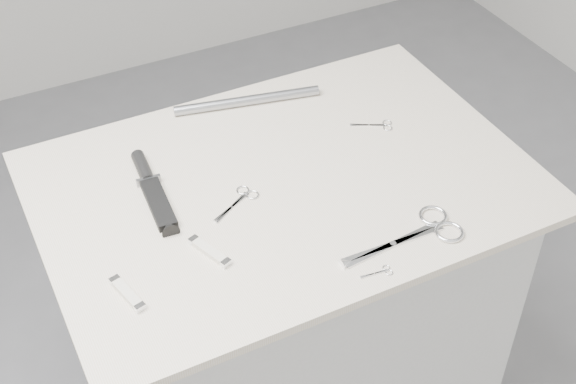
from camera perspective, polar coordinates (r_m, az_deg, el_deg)
name	(u,v)px	position (r m, az deg, el deg)	size (l,w,h in m)	color
plinth	(285,327)	(1.98, -0.18, -9.57)	(0.90, 0.60, 0.90)	silver
display_board	(285,184)	(1.65, -0.22, 0.60)	(1.00, 0.70, 0.02)	beige
large_shears	(424,231)	(1.55, 9.66, -2.75)	(0.25, 0.11, 0.01)	white
embroidery_scissors_a	(241,199)	(1.60, -3.39, -0.50)	(0.11, 0.08, 0.00)	white
embroidery_scissors_b	(378,125)	(1.80, 6.42, 4.74)	(0.09, 0.06, 0.00)	white
tiny_scissors	(380,272)	(1.46, 6.59, -5.68)	(0.06, 0.03, 0.00)	white
sheathed_knife	(151,187)	(1.64, -9.71, 0.39)	(0.06, 0.24, 0.03)	black
pocket_knife_a	(209,251)	(1.49, -5.61, -4.21)	(0.05, 0.10, 0.01)	silver
pocket_knife_b	(127,293)	(1.44, -11.37, -7.08)	(0.04, 0.10, 0.01)	silver
metal_rail	(247,101)	(1.85, -2.91, 6.52)	(0.02, 0.02, 0.34)	gray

